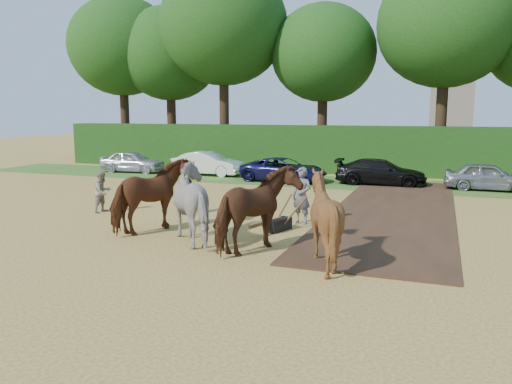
{
  "coord_description": "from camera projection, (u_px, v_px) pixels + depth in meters",
  "views": [
    {
      "loc": [
        3.14,
        -12.97,
        3.83
      ],
      "look_at": [
        -2.15,
        1.24,
        1.4
      ],
      "focal_mm": 35.0,
      "sensor_mm": 36.0,
      "label": 1
    }
  ],
  "objects": [
    {
      "name": "spectator_far",
      "position": [
        185.0,
        190.0,
        18.86
      ],
      "size": [
        0.54,
        1.11,
        1.83
      ],
      "primitive_type": "imported",
      "rotation": [
        0.0,
        0.0,
        1.49
      ],
      "color": "#282D35",
      "rests_on": "ground"
    },
    {
      "name": "treeline",
      "position": [
        370.0,
        34.0,
        32.93
      ],
      "size": [
        48.7,
        10.6,
        14.21
      ],
      "color": "#382616",
      "rests_on": "ground"
    },
    {
      "name": "plough_team",
      "position": [
        231.0,
        206.0,
        14.31
      ],
      "size": [
        8.21,
        5.98,
        2.36
      ],
      "color": "#5C2D17",
      "rests_on": "ground"
    },
    {
      "name": "grass_verge",
      "position": [
        377.0,
        184.0,
        26.64
      ],
      "size": [
        50.0,
        5.0,
        0.03
      ],
      "primitive_type": "cube",
      "color": "#38601E",
      "rests_on": "ground"
    },
    {
      "name": "parked_cars",
      "position": [
        429.0,
        174.0,
        25.52
      ],
      "size": [
        40.56,
        3.23,
        1.45
      ],
      "color": "#BABAC1",
      "rests_on": "ground"
    },
    {
      "name": "hedgerow",
      "position": [
        387.0,
        151.0,
        30.57
      ],
      "size": [
        46.0,
        1.6,
        3.0
      ],
      "primitive_type": "cube",
      "color": "#14380F",
      "rests_on": "ground"
    },
    {
      "name": "spectator_near",
      "position": [
        103.0,
        192.0,
        19.26
      ],
      "size": [
        0.72,
        0.86,
        1.58
      ],
      "primitive_type": "imported",
      "rotation": [
        0.0,
        0.0,
        1.4
      ],
      "color": "#B3A28D",
      "rests_on": "ground"
    },
    {
      "name": "earth_strip",
      "position": [
        394.0,
        210.0,
        19.65
      ],
      "size": [
        4.5,
        17.0,
        0.05
      ],
      "primitive_type": "cube",
      "color": "#472D1C",
      "rests_on": "ground"
    },
    {
      "name": "church",
      "position": [
        456.0,
        31.0,
        61.04
      ],
      "size": [
        5.2,
        5.2,
        27.0
      ],
      "color": "slate",
      "rests_on": "ground"
    },
    {
      "name": "ground",
      "position": [
        313.0,
        253.0,
        13.69
      ],
      "size": [
        120.0,
        120.0,
        0.0
      ],
      "primitive_type": "plane",
      "color": "gold",
      "rests_on": "ground"
    }
  ]
}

